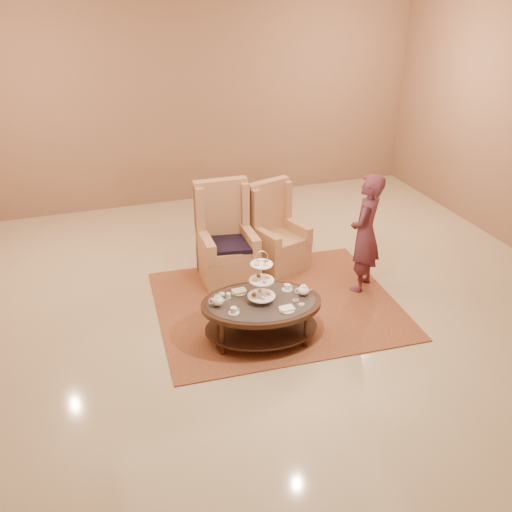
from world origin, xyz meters
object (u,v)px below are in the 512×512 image
object	(u,v)px
armchair_left	(226,246)
armchair_right	(275,239)
tea_table	(261,308)
person	(365,234)

from	to	relation	value
armchair_left	armchair_right	bearing A→B (deg)	8.67
tea_table	person	xyz separation A→B (m)	(1.58, 0.66, 0.37)
tea_table	person	bearing A→B (deg)	32.61
armchair_right	armchair_left	bearing A→B (deg)	170.27
armchair_left	person	xyz separation A→B (m)	(1.55, -0.86, 0.33)
tea_table	armchair_left	distance (m)	1.52
armchair_left	armchair_right	distance (m)	0.74
armchair_right	person	world-z (taller)	person
armchair_right	person	distance (m)	1.32
tea_table	armchair_right	xyz separation A→B (m)	(0.76, 1.62, -0.00)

